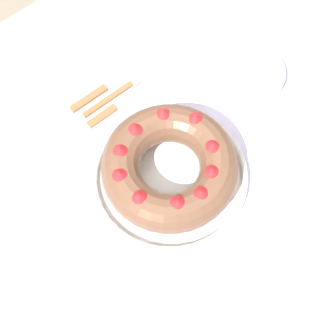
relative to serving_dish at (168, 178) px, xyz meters
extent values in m
plane|color=gray|center=(0.00, 0.00, -0.74)|extent=(8.00, 8.00, 0.00)
cube|color=silver|center=(0.00, 0.00, -0.03)|extent=(1.12, 1.23, 0.03)
cylinder|color=brown|center=(-0.49, 0.55, -0.39)|extent=(0.06, 0.06, 0.70)
cylinder|color=white|center=(0.00, 0.00, -0.01)|extent=(0.30, 0.30, 0.01)
torus|color=white|center=(0.00, 0.00, 0.01)|extent=(0.31, 0.31, 0.01)
torus|color=brown|center=(0.00, 0.00, 0.05)|extent=(0.26, 0.26, 0.07)
cone|color=red|center=(0.07, -0.04, 0.09)|extent=(0.04, 0.04, 0.01)
cone|color=red|center=(0.09, 0.01, 0.09)|extent=(0.03, 0.03, 0.01)
cone|color=red|center=(0.07, 0.05, 0.09)|extent=(0.04, 0.04, 0.01)
cone|color=red|center=(0.03, 0.08, 0.09)|extent=(0.03, 0.03, 0.01)
cone|color=red|center=(-0.03, 0.10, 0.09)|extent=(0.04, 0.04, 0.01)
cone|color=red|center=(-0.08, 0.05, 0.09)|extent=(0.04, 0.04, 0.01)
cone|color=red|center=(-0.09, -0.01, 0.09)|extent=(0.04, 0.04, 0.01)
cone|color=red|center=(-0.07, -0.06, 0.09)|extent=(0.04, 0.04, 0.01)
cone|color=red|center=(-0.03, -0.09, 0.09)|extent=(0.03, 0.03, 0.01)
cone|color=red|center=(0.02, -0.08, 0.09)|extent=(0.03, 0.03, 0.01)
cube|color=#936038|center=(-0.23, 0.02, -0.01)|extent=(0.01, 0.13, 0.01)
cube|color=silver|center=(-0.23, 0.11, -0.01)|extent=(0.02, 0.05, 0.01)
cube|color=#936038|center=(-0.26, -0.01, -0.01)|extent=(0.02, 0.09, 0.01)
cube|color=silver|center=(-0.26, 0.09, -0.01)|extent=(0.02, 0.11, 0.00)
cube|color=#936038|center=(-0.20, -0.02, -0.01)|extent=(0.02, 0.07, 0.01)
cube|color=silver|center=(-0.20, 0.06, -0.01)|extent=(0.02, 0.09, 0.00)
cylinder|color=white|center=(-0.07, 0.29, 0.00)|extent=(0.15, 0.15, 0.04)
camera|label=1|loc=(0.27, -0.22, 0.86)|focal=50.00mm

